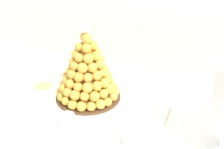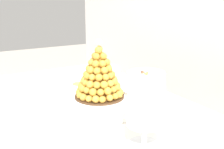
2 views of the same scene
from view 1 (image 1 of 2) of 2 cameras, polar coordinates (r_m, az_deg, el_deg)
The scene contains 8 objects.
buffet_table at distance 1.05m, azimuth 0.80°, elevation -13.17°, with size 1.72×0.84×0.77m.
serving_tray at distance 1.00m, azimuth -5.91°, elevation -7.26°, with size 0.60×0.41×0.02m.
croquembouche at distance 1.00m, azimuth -5.46°, elevation 0.82°, with size 0.26×0.26×0.30m.
dessert_cup_left at distance 1.03m, azimuth -20.10°, elevation -6.29°, with size 0.05×0.05×0.05m.
dessert_cup_mid_left at distance 0.89m, azimuth -9.81°, elevation -10.30°, with size 0.05×0.05×0.05m.
dessert_cup_centre at distance 0.82m, azimuth 4.28°, elevation -13.41°, with size 0.06×0.06×0.05m.
creme_brulee_ramekin at distance 1.13m, azimuth -14.76°, elevation -2.85°, with size 0.09×0.09×0.02m.
wine_glass at distance 1.11m, azimuth -5.04°, elevation 2.85°, with size 0.08×0.08×0.16m.
Camera 1 is at (0.31, -0.75, 1.32)m, focal length 41.54 mm.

